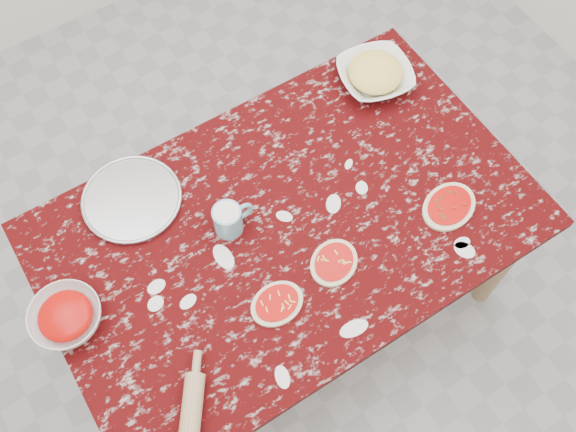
{
  "coord_description": "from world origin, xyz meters",
  "views": [
    {
      "loc": [
        -0.5,
        -0.8,
        2.63
      ],
      "look_at": [
        0.0,
        0.0,
        0.8
      ],
      "focal_mm": 40.01,
      "sensor_mm": 36.0,
      "label": 1
    }
  ],
  "objects_px": {
    "pizza_tray": "(132,200)",
    "rolling_pin": "(190,428)",
    "sauce_bowl": "(67,317)",
    "cheese_bowl": "(375,76)",
    "flour_mug": "(229,219)",
    "worktable": "(288,234)"
  },
  "relations": [
    {
      "from": "worktable",
      "to": "rolling_pin",
      "type": "height_order",
      "value": "rolling_pin"
    },
    {
      "from": "pizza_tray",
      "to": "worktable",
      "type": "bearing_deg",
      "value": -41.46
    },
    {
      "from": "sauce_bowl",
      "to": "flour_mug",
      "type": "relative_size",
      "value": 1.56
    },
    {
      "from": "sauce_bowl",
      "to": "rolling_pin",
      "type": "distance_m",
      "value": 0.5
    },
    {
      "from": "sauce_bowl",
      "to": "rolling_pin",
      "type": "relative_size",
      "value": 0.74
    },
    {
      "from": "cheese_bowl",
      "to": "sauce_bowl",
      "type": "bearing_deg",
      "value": -169.17
    },
    {
      "from": "rolling_pin",
      "to": "pizza_tray",
      "type": "bearing_deg",
      "value": 76.31
    },
    {
      "from": "worktable",
      "to": "cheese_bowl",
      "type": "distance_m",
      "value": 0.68
    },
    {
      "from": "sauce_bowl",
      "to": "pizza_tray",
      "type": "bearing_deg",
      "value": 38.74
    },
    {
      "from": "sauce_bowl",
      "to": "flour_mug",
      "type": "bearing_deg",
      "value": 1.61
    },
    {
      "from": "pizza_tray",
      "to": "rolling_pin",
      "type": "relative_size",
      "value": 1.1
    },
    {
      "from": "worktable",
      "to": "rolling_pin",
      "type": "xyz_separation_m",
      "value": [
        -0.58,
        -0.4,
        0.11
      ]
    },
    {
      "from": "flour_mug",
      "to": "rolling_pin",
      "type": "bearing_deg",
      "value": -129.82
    },
    {
      "from": "sauce_bowl",
      "to": "cheese_bowl",
      "type": "xyz_separation_m",
      "value": [
        1.32,
        0.25,
        -0.0
      ]
    },
    {
      "from": "cheese_bowl",
      "to": "flour_mug",
      "type": "relative_size",
      "value": 1.88
    },
    {
      "from": "pizza_tray",
      "to": "cheese_bowl",
      "type": "xyz_separation_m",
      "value": [
        0.98,
        -0.02,
        0.03
      ]
    },
    {
      "from": "worktable",
      "to": "sauce_bowl",
      "type": "xyz_separation_m",
      "value": [
        -0.74,
        0.07,
        0.12
      ]
    },
    {
      "from": "worktable",
      "to": "pizza_tray",
      "type": "bearing_deg",
      "value": 138.54
    },
    {
      "from": "cheese_bowl",
      "to": "rolling_pin",
      "type": "xyz_separation_m",
      "value": [
        -1.16,
        -0.73,
        -0.0
      ]
    },
    {
      "from": "pizza_tray",
      "to": "cheese_bowl",
      "type": "distance_m",
      "value": 0.98
    },
    {
      "from": "worktable",
      "to": "flour_mug",
      "type": "height_order",
      "value": "flour_mug"
    },
    {
      "from": "worktable",
      "to": "flour_mug",
      "type": "bearing_deg",
      "value": 152.03
    }
  ]
}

